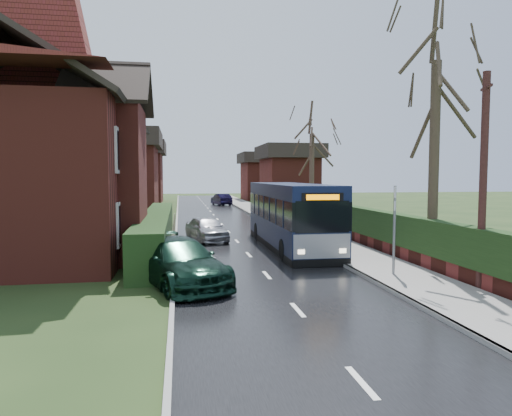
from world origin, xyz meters
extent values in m
plane|color=#32451D|center=(0.00, 0.00, 0.00)|extent=(140.00, 140.00, 0.00)
cube|color=black|center=(0.00, 10.00, 0.01)|extent=(6.00, 100.00, 0.02)
cube|color=slate|center=(4.25, 10.00, 0.07)|extent=(2.50, 100.00, 0.14)
cube|color=gray|center=(3.05, 10.00, 0.07)|extent=(0.12, 100.00, 0.14)
cube|color=gray|center=(-3.05, 10.00, 0.05)|extent=(0.12, 100.00, 0.10)
cube|color=black|center=(-3.90, 5.00, 0.80)|extent=(1.20, 16.00, 1.60)
cube|color=maroon|center=(5.80, 10.00, 0.30)|extent=(0.30, 50.00, 0.60)
cube|color=black|center=(5.80, 10.00, 1.20)|extent=(0.60, 50.00, 1.20)
cube|color=maroon|center=(-9.00, 5.00, 3.00)|extent=(8.00, 14.00, 6.00)
cube|color=maroon|center=(-5.50, 2.00, 3.00)|extent=(2.50, 4.00, 6.00)
cube|color=brown|center=(-8.00, 9.00, 9.20)|extent=(0.90, 1.40, 2.20)
cube|color=silver|center=(-4.95, 0.00, 1.60)|extent=(0.08, 1.20, 1.60)
cube|color=black|center=(-4.92, 0.00, 1.60)|extent=(0.03, 0.95, 1.35)
cube|color=silver|center=(-4.95, 0.00, 4.20)|extent=(0.08, 1.20, 1.60)
cube|color=black|center=(-4.92, 0.00, 4.20)|extent=(0.03, 0.95, 1.35)
cube|color=silver|center=(-4.95, 4.00, 1.60)|extent=(0.08, 1.20, 1.60)
cube|color=black|center=(-4.92, 4.00, 1.60)|extent=(0.03, 0.95, 1.35)
cube|color=silver|center=(-4.95, 4.00, 4.20)|extent=(0.08, 1.20, 1.60)
cube|color=black|center=(-4.92, 4.00, 4.20)|extent=(0.03, 0.95, 1.35)
cube|color=silver|center=(-4.95, 8.00, 1.60)|extent=(0.08, 1.20, 1.60)
cube|color=black|center=(-4.92, 8.00, 1.60)|extent=(0.03, 0.95, 1.35)
cube|color=silver|center=(-4.95, 8.00, 4.20)|extent=(0.08, 1.20, 1.60)
cube|color=black|center=(-4.92, 8.00, 4.20)|extent=(0.03, 0.95, 1.35)
cube|color=silver|center=(-4.95, 10.50, 1.60)|extent=(0.08, 1.20, 1.60)
cube|color=black|center=(-4.92, 10.50, 1.60)|extent=(0.03, 0.95, 1.35)
cube|color=silver|center=(-4.95, 10.50, 4.20)|extent=(0.08, 1.20, 1.60)
cube|color=black|center=(-4.92, 10.50, 4.20)|extent=(0.03, 0.95, 1.35)
cube|color=#0E1633|center=(2.20, 3.74, 0.81)|extent=(2.23, 9.72, 1.01)
cube|color=black|center=(2.20, 3.74, 1.85)|extent=(2.25, 9.72, 1.06)
cube|color=#0E1633|center=(2.20, 3.74, 2.67)|extent=(2.23, 9.72, 0.58)
cube|color=black|center=(2.20, 3.74, 0.15)|extent=(2.23, 9.72, 0.31)
cube|color=gray|center=(2.19, -1.06, 0.79)|extent=(2.12, 0.12, 0.88)
cube|color=black|center=(2.19, -1.09, 1.85)|extent=(1.99, 0.08, 1.15)
cube|color=black|center=(2.19, -1.09, 2.56)|extent=(1.55, 0.08, 0.31)
cube|color=#FF8C00|center=(2.19, -1.13, 2.56)|extent=(1.21, 0.04, 0.19)
cube|color=black|center=(2.19, -1.07, 0.19)|extent=(2.16, 0.14, 0.26)
cube|color=#FFF2CC|center=(1.42, -1.12, 0.62)|extent=(0.25, 0.05, 0.16)
cube|color=#FFF2CC|center=(2.96, -1.12, 0.62)|extent=(0.25, 0.05, 0.16)
cylinder|color=black|center=(1.20, 0.64, 0.42)|extent=(0.25, 0.85, 0.85)
cylinder|color=black|center=(3.19, 0.63, 0.42)|extent=(0.25, 0.85, 0.85)
cylinder|color=black|center=(1.21, 6.85, 0.42)|extent=(0.25, 0.85, 0.85)
cylinder|color=black|center=(3.20, 6.85, 0.42)|extent=(0.25, 0.85, 0.85)
imported|color=silver|center=(-1.50, 6.51, 0.63)|extent=(2.36, 3.96, 1.26)
imported|color=black|center=(-2.90, -2.74, 0.70)|extent=(3.59, 5.22, 1.40)
imported|color=black|center=(1.82, 34.68, 0.66)|extent=(2.22, 4.19, 1.31)
cylinder|color=slate|center=(4.00, -3.00, 1.50)|extent=(0.09, 0.09, 3.01)
cube|color=silver|center=(4.00, -3.00, 2.79)|extent=(0.25, 0.44, 0.34)
cube|color=silver|center=(4.00, -3.00, 2.36)|extent=(0.22, 0.39, 0.30)
cylinder|color=black|center=(5.67, -5.00, 3.12)|extent=(0.21, 0.21, 6.23)
cube|color=black|center=(5.67, -5.00, 5.79)|extent=(0.32, 0.78, 0.07)
cylinder|color=#362C20|center=(6.00, -1.87, 3.65)|extent=(0.35, 0.35, 7.30)
cylinder|color=#3B2D23|center=(6.00, 13.13, 3.07)|extent=(0.33, 0.33, 6.15)
cylinder|color=#35281F|center=(-9.85, 10.00, 3.80)|extent=(0.35, 0.35, 7.60)
camera|label=1|loc=(-2.84, -16.69, 3.32)|focal=32.00mm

